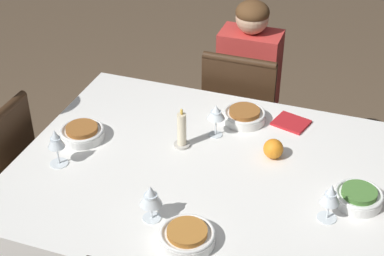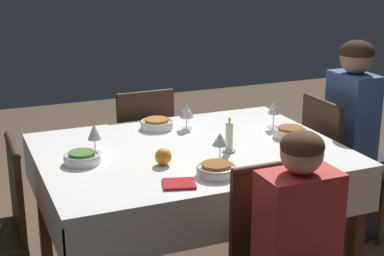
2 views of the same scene
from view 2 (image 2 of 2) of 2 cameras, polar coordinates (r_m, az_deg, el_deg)
name	(u,v)px [view 2 (image 2 of 2)]	position (r m, az deg, el deg)	size (l,w,h in m)	color
dining_table	(190,163)	(2.99, -0.24, -3.42)	(1.50, 1.14, 0.75)	white
chair_west	(334,163)	(3.58, 13.65, -3.34)	(0.39, 0.39, 0.90)	#382314
chair_south	(141,149)	(3.74, -4.96, -2.01)	(0.39, 0.39, 0.90)	#382314
person_adult_denim	(357,130)	(3.60, 15.73, -0.15)	(0.34, 0.30, 1.23)	#383342
bowl_west	(290,132)	(3.17, 9.51, -0.40)	(0.18, 0.18, 0.06)	white
wine_glass_west	(274,108)	(3.30, 7.95, 1.89)	(0.07, 0.07, 0.16)	white
bowl_north	(216,169)	(2.61, 2.39, -4.04)	(0.18, 0.18, 0.06)	white
wine_glass_north	(220,140)	(2.74, 2.73, -1.21)	(0.07, 0.07, 0.14)	white
bowl_east	(82,157)	(2.80, -10.63, -2.82)	(0.17, 0.17, 0.06)	white
wine_glass_east	(94,133)	(2.90, -9.46, -0.48)	(0.07, 0.07, 0.15)	white
bowl_south	(157,124)	(3.28, -3.44, 0.41)	(0.18, 0.18, 0.06)	white
wine_glass_south	(187,112)	(3.25, -0.52, 1.61)	(0.08, 0.08, 0.14)	white
candle_centerpiece	(229,139)	(2.90, 3.63, -1.04)	(0.07, 0.07, 0.18)	beige
orange_fruit	(163,157)	(2.73, -2.81, -2.80)	(0.08, 0.08, 0.08)	orange
napkin_red_folded	(179,184)	(2.51, -1.28, -5.44)	(0.17, 0.15, 0.01)	red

